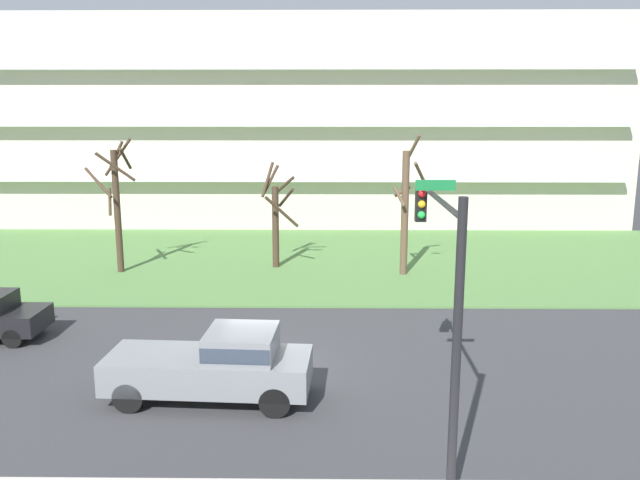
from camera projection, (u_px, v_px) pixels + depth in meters
name	position (u px, v px, depth m)	size (l,w,h in m)	color
ground	(271.00, 369.00, 19.14)	(160.00, 160.00, 0.00)	#38383A
grass_lawn_strip	(295.00, 260.00, 32.85)	(80.00, 16.00, 0.08)	#547F42
apartment_building	(304.00, 122.00, 45.49)	(41.88, 13.51, 13.37)	beige
tree_far_left	(116.00, 201.00, 29.58)	(2.44, 2.04, 6.29)	#423023
tree_left	(276.00, 217.00, 30.75)	(1.85, 2.13, 5.13)	#423023
tree_center	(406.00, 208.00, 29.22)	(1.75, 1.76, 6.52)	brown
pickup_gray_center_left	(218.00, 364.00, 16.98)	(5.51, 2.31, 1.95)	slate
traffic_signal_mast	(441.00, 273.00, 13.64)	(0.90, 5.53, 6.11)	black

